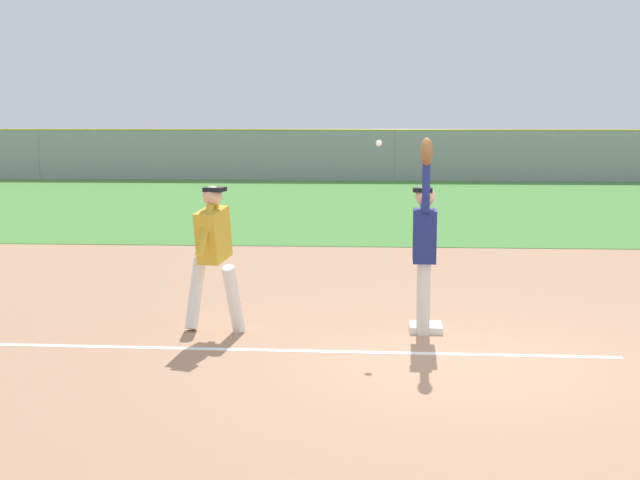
# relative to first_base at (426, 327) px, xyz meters

# --- Properties ---
(ground_plane) EXTENTS (75.64, 75.64, 0.00)m
(ground_plane) POSITION_rel_first_base_xyz_m (0.29, -1.18, -0.04)
(ground_plane) COLOR tan
(outfield_grass) EXTENTS (55.26, 16.44, 0.01)m
(outfield_grass) POSITION_rel_first_base_xyz_m (0.29, 14.56, -0.04)
(outfield_grass) COLOR #478438
(outfield_grass) RESTS_ON ground_plane
(chalk_foul_line) EXTENTS (12.00, 0.33, 0.01)m
(chalk_foul_line) POSITION_rel_first_base_xyz_m (-4.00, -0.90, -0.04)
(chalk_foul_line) COLOR white
(chalk_foul_line) RESTS_ON ground_plane
(first_base) EXTENTS (0.38, 0.38, 0.08)m
(first_base) POSITION_rel_first_base_xyz_m (0.00, 0.00, 0.00)
(first_base) COLOR white
(first_base) RESTS_ON ground_plane
(fielder) EXTENTS (0.28, 0.89, 2.28)m
(fielder) POSITION_rel_first_base_xyz_m (-0.04, -0.11, 1.08)
(fielder) COLOR silver
(fielder) RESTS_ON ground_plane
(runner) EXTENTS (0.76, 0.84, 1.72)m
(runner) POSITION_rel_first_base_xyz_m (-2.48, -0.18, 0.96)
(runner) COLOR white
(runner) RESTS_ON ground_plane
(baseball) EXTENTS (0.07, 0.07, 0.07)m
(baseball) POSITION_rel_first_base_xyz_m (-0.57, 0.15, 2.16)
(baseball) COLOR white
(outfield_fence) EXTENTS (55.34, 0.08, 1.96)m
(outfield_fence) POSITION_rel_first_base_xyz_m (0.29, 22.78, 0.94)
(outfield_fence) COLOR #93999E
(outfield_fence) RESTS_ON ground_plane
(parked_car_tan) EXTENTS (4.56, 2.45, 1.25)m
(parked_car_tan) POSITION_rel_first_base_xyz_m (-6.56, 26.69, 0.63)
(parked_car_tan) COLOR tan
(parked_car_tan) RESTS_ON ground_plane
(parked_car_red) EXTENTS (4.45, 2.22, 1.25)m
(parked_car_red) POSITION_rel_first_base_xyz_m (-1.02, 26.75, 0.63)
(parked_car_red) COLOR #B21E1E
(parked_car_red) RESTS_ON ground_plane
(parked_car_black) EXTENTS (4.49, 2.30, 1.25)m
(parked_car_black) POSITION_rel_first_base_xyz_m (3.46, 26.93, 0.63)
(parked_car_black) COLOR black
(parked_car_black) RESTS_ON ground_plane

